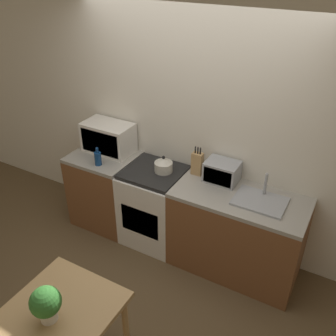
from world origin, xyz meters
The scene contains 13 objects.
ground_plane centered at (0.00, 0.00, 0.00)m, with size 16.00×16.00×0.00m, color brown.
wall_back centered at (0.00, 0.97, 1.30)m, with size 10.00×0.06×2.60m.
counter_left_run centered at (-0.95, 0.63, 0.45)m, with size 0.71×0.62×0.90m.
counter_right_run centered at (0.67, 0.63, 0.45)m, with size 1.28×0.62×0.90m.
stove_range centered at (-0.28, 0.63, 0.45)m, with size 0.63×0.62×0.90m.
kettle centered at (-0.19, 0.67, 0.98)m, with size 0.19×0.19×0.18m.
microwave centered at (-0.95, 0.75, 1.07)m, with size 0.56×0.33×0.34m.
bottle centered at (-0.86, 0.44, 0.98)m, with size 0.07×0.07×0.20m.
knife_block centered at (0.14, 0.79, 1.02)m, with size 0.11×0.07×0.31m.
toaster_oven centered at (0.40, 0.79, 1.00)m, with size 0.33×0.25×0.21m.
sink_basin centered at (0.85, 0.63, 0.92)m, with size 0.47×0.35×0.24m.
dining_table centered at (-0.03, -1.08, 0.64)m, with size 0.74×0.79×0.75m.
potted_plant centered at (-0.03, -1.16, 0.90)m, with size 0.21×0.21×0.28m.
Camera 1 is at (1.48, -2.21, 2.94)m, focal length 40.00 mm.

